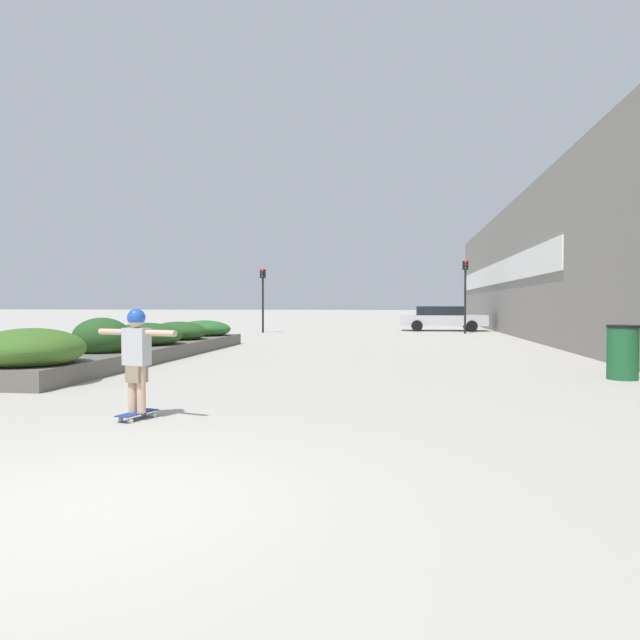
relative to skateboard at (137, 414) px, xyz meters
name	(u,v)px	position (x,y,z in m)	size (l,w,h in m)	color
ground_plane	(95,505)	(1.15, -3.06, -0.07)	(300.00, 300.00, 0.00)	#ADA89E
building_wall_right	(542,261)	(8.98, 16.71, 3.15)	(0.67, 48.83, 6.44)	gray
planter_box	(142,343)	(-3.58, 7.70, 0.39)	(2.12, 12.28, 1.20)	#605B54
skateboard	(137,414)	(0.00, 0.00, 0.00)	(0.37, 0.64, 0.09)	navy
skateboarder	(137,350)	(0.00, 0.00, 0.85)	(1.24, 0.45, 1.36)	tan
trash_bin	(623,352)	(7.82, 5.10, 0.48)	(0.61, 0.61, 1.09)	#1E5B33
car_leftmost	(609,316)	(15.69, 28.90, 0.74)	(4.78, 1.88, 1.53)	#BCBCC1
car_center_left	(442,318)	(5.77, 25.98, 0.67)	(4.79, 1.92, 1.40)	#BCBCC1
traffic_light_left	(263,289)	(-3.81, 22.43, 2.23)	(0.28, 0.30, 3.35)	black
traffic_light_right	(465,284)	(6.71, 22.99, 2.46)	(0.28, 0.30, 3.74)	black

